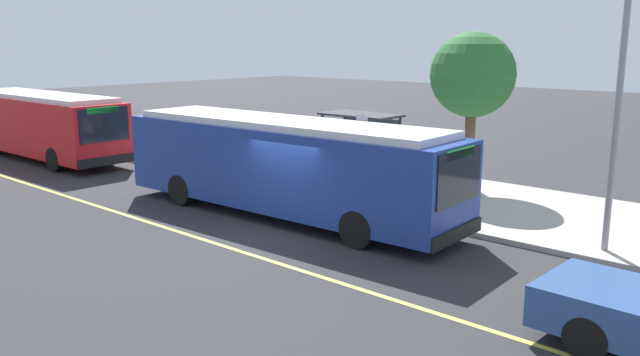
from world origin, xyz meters
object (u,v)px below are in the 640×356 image
transit_bus_main (284,164)px  transit_bus_second (42,123)px  waiting_bench (364,167)px  route_sign_post (362,144)px  pedestrian_commuter (379,168)px

transit_bus_main → transit_bus_second: (-15.05, -0.24, -0.00)m
transit_bus_second → transit_bus_main: bearing=0.9°
waiting_bench → route_sign_post: (1.72, -2.37, 1.32)m
waiting_bench → route_sign_post: bearing=-54.0°
waiting_bench → route_sign_post: 3.21m
transit_bus_second → pedestrian_commuter: transit_bus_second is taller
transit_bus_second → route_sign_post: same height
transit_bus_main → pedestrian_commuter: size_ratio=6.96×
pedestrian_commuter → transit_bus_second: bearing=-166.9°
transit_bus_second → pedestrian_commuter: (16.04, 3.73, -0.50)m
waiting_bench → pedestrian_commuter: size_ratio=0.95×
waiting_bench → pedestrian_commuter: 2.63m
transit_bus_main → pedestrian_commuter: bearing=74.1°
pedestrian_commuter → transit_bus_main: bearing=-105.9°
route_sign_post → pedestrian_commuter: route_sign_post is taller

